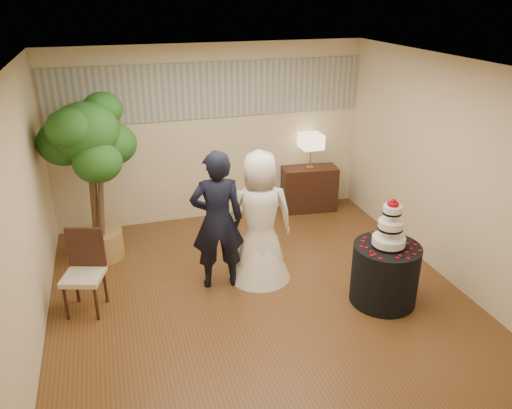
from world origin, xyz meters
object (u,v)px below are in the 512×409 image
object	(u,v)px
groom	(217,221)
console	(309,189)
ficus_tree	(92,180)
cake_table	(385,274)
bride	(260,217)
side_chair	(83,274)
wedding_cake	(391,223)
table_lamp	(311,151)

from	to	relation	value
groom	console	xyz separation A→B (m)	(2.01, 1.88, -0.52)
console	ficus_tree	size ratio (longest dim) A/B	0.39
cake_table	bride	bearing A→B (deg)	142.85
cake_table	side_chair	size ratio (longest dim) A/B	0.80
bride	wedding_cake	bearing A→B (deg)	149.22
bride	table_lamp	distance (m)	2.36
groom	cake_table	xyz separation A→B (m)	(1.83, -0.95, -0.53)
console	ficus_tree	distance (m)	3.62
cake_table	wedding_cake	distance (m)	0.68
bride	console	xyz separation A→B (m)	(1.46, 1.85, -0.49)
wedding_cake	groom	bearing A→B (deg)	152.72
bride	side_chair	xyz separation A→B (m)	(-2.19, -0.14, -0.37)
groom	table_lamp	xyz separation A→B (m)	(2.01, 1.88, 0.15)
cake_table	ficus_tree	world-z (taller)	ficus_tree
groom	bride	world-z (taller)	groom
table_lamp	ficus_tree	bearing A→B (deg)	-168.65
bride	side_chair	distance (m)	2.22
groom	console	bearing A→B (deg)	-131.04
bride	ficus_tree	size ratio (longest dim) A/B	0.74
console	table_lamp	world-z (taller)	table_lamp
side_chair	groom	bearing A→B (deg)	22.10
bride	console	distance (m)	2.41
side_chair	table_lamp	bearing A→B (deg)	46.60
cake_table	ficus_tree	size ratio (longest dim) A/B	0.34
table_lamp	groom	bearing A→B (deg)	-137.04
ficus_tree	groom	bearing A→B (deg)	-39.20
groom	bride	xyz separation A→B (m)	(0.56, 0.02, -0.04)
bride	wedding_cake	xyz separation A→B (m)	(1.28, -0.97, 0.18)
ficus_tree	side_chair	xyz separation A→B (m)	(-0.18, -1.30, -0.67)
table_lamp	ficus_tree	size ratio (longest dim) A/B	0.25
wedding_cake	console	size ratio (longest dim) A/B	0.66
cake_table	console	world-z (taller)	console
wedding_cake	bride	bearing A→B (deg)	142.85
console	side_chair	distance (m)	4.16
wedding_cake	ficus_tree	xyz separation A→B (m)	(-3.28, 2.13, 0.12)
wedding_cake	ficus_tree	size ratio (longest dim) A/B	0.26
cake_table	table_lamp	xyz separation A→B (m)	(0.18, 2.82, 0.68)
bride	ficus_tree	world-z (taller)	ficus_tree
cake_table	wedding_cake	xyz separation A→B (m)	(0.00, 0.00, 0.68)
bride	cake_table	size ratio (longest dim) A/B	2.18
wedding_cake	side_chair	xyz separation A→B (m)	(-3.47, 0.83, -0.56)
bride	ficus_tree	distance (m)	2.33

